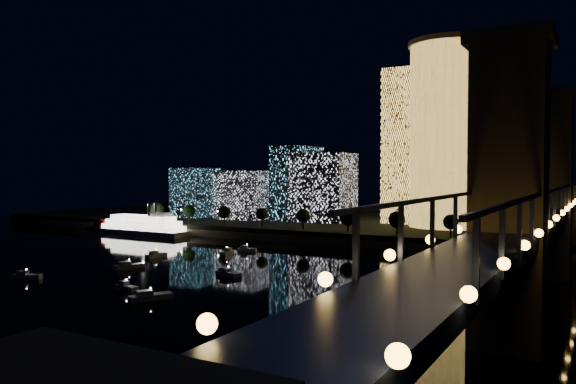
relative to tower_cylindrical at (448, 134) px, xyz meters
The scene contains 11 objects.
ground 135.66m from the tower_cylindrical, 98.59° to the right, with size 520.00×520.00×0.00m, color black.
far_bank 56.84m from the tower_cylindrical, 119.92° to the left, with size 420.00×160.00×5.00m, color black.
seawall 64.89m from the tower_cylindrical, 113.16° to the right, with size 420.00×6.00×3.00m, color #6B5E4C.
tower_cylindrical is the anchor object (origin of this frame).
tower_rectangular 23.82m from the tower_cylindrical, 147.30° to the left, with size 22.14×22.14×70.43m, color #FFC051.
midrise_blocks 87.24m from the tower_cylindrical, behind, with size 93.06×32.14×35.92m.
truss_bridge 134.28m from the tower_cylindrical, 69.56° to the right, with size 13.00×266.00×50.00m.
riverboat 142.51m from the tower_cylindrical, 156.59° to the right, with size 50.08×10.84×15.06m.
motorboats 133.27m from the tower_cylindrical, 105.18° to the right, with size 102.66×80.40×2.78m.
esplanade_trees 74.32m from the tower_cylindrical, 144.12° to the right, with size 165.92×6.72×8.86m.
street_lamps 71.76m from the tower_cylindrical, 148.36° to the right, with size 132.70×0.70×5.65m.
Camera 1 is at (78.76, -114.59, 28.22)m, focal length 35.00 mm.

